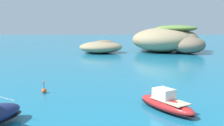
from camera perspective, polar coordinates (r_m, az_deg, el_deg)
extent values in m
ellipsoid|color=#9E8966|center=(76.22, 11.15, 5.03)|extent=(19.57, 18.28, 6.94)
ellipsoid|color=#756651|center=(81.15, 10.15, 4.42)|extent=(16.04, 15.83, 4.61)
ellipsoid|color=#756651|center=(73.55, 16.34, 3.87)|extent=(9.29, 10.48, 4.72)
ellipsoid|color=#84755B|center=(76.01, 16.05, 4.51)|extent=(9.84, 9.93, 6.03)
ellipsoid|color=#84755B|center=(80.59, 15.07, 4.68)|extent=(8.29, 7.17, 5.87)
ellipsoid|color=olive|center=(77.64, 13.94, 7.43)|extent=(11.95, 10.86, 1.88)
ellipsoid|color=#756651|center=(73.08, -1.72, 3.72)|extent=(9.00, 9.99, 3.56)
ellipsoid|color=#9E8966|center=(71.92, -2.47, 3.50)|extent=(12.76, 11.12, 3.22)
ellipsoid|color=#9E8966|center=(77.02, -3.35, 3.49)|extent=(8.55, 7.55, 2.36)
ellipsoid|color=red|center=(24.02, 11.82, -8.90)|extent=(4.81, 6.51, 1.09)
ellipsoid|color=black|center=(24.09, 11.80, -9.46)|extent=(4.90, 6.65, 0.13)
cube|color=#C6B793|center=(23.56, 12.67, -8.10)|extent=(3.15, 3.87, 0.06)
cube|color=silver|center=(23.99, 11.35, -6.58)|extent=(2.05, 2.22, 0.90)
cube|color=#2D4756|center=(24.61, 9.89, -5.95)|extent=(1.19, 0.80, 0.48)
cylinder|color=silver|center=(25.62, 7.98, -6.23)|extent=(1.19, 0.69, 0.04)
cylinder|color=silver|center=(22.33, -22.35, -7.20)|extent=(1.82, 1.34, 0.04)
sphere|color=#E54C19|center=(30.28, -14.73, -5.93)|extent=(0.56, 0.56, 0.56)
cylinder|color=black|center=(30.17, -14.77, -5.01)|extent=(0.06, 0.06, 1.00)
cone|color=#E54C19|center=(30.04, -14.81, -3.89)|extent=(0.20, 0.20, 0.20)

